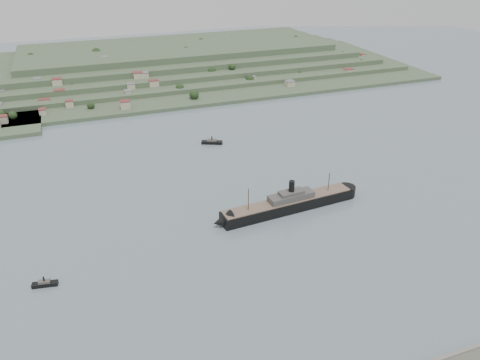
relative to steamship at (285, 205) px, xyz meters
name	(u,v)px	position (x,y,z in m)	size (l,w,h in m)	color
ground	(233,218)	(-36.96, 4.28, -5.03)	(1400.00, 1400.00, 0.00)	slate
far_peninsula	(158,65)	(-9.05, 397.38, 6.85)	(760.00, 309.00, 30.00)	#3C4F34
steamship	(285,205)	(0.00, 0.00, 0.00)	(113.51, 21.59, 27.22)	black
tugboat	(45,284)	(-158.94, -26.19, -3.51)	(14.26, 5.93, 6.23)	black
ferry_east	(212,142)	(-12.31, 132.71, -3.27)	(19.97, 12.73, 7.29)	black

